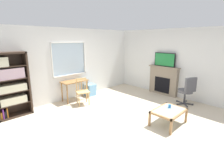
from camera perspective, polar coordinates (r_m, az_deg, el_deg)
name	(u,v)px	position (r m, az deg, el deg)	size (l,w,h in m)	color
ground	(125,118)	(4.99, 4.51, -13.69)	(6.53, 6.17, 0.02)	beige
wall_back_with_window	(75,64)	(6.53, -12.41, 4.42)	(5.53, 0.15, 2.61)	silver
wall_right	(174,63)	(6.91, 20.47, 4.51)	(0.12, 5.37, 2.61)	silver
bookshelf	(10,84)	(5.52, -31.56, -2.07)	(0.90, 0.38, 1.87)	#38281E
desk_under_window	(75,84)	(6.22, -12.69, -2.33)	(0.94, 0.48, 0.74)	olive
wooden_chair	(82,91)	(5.84, -10.12, -4.78)	(0.53, 0.52, 0.90)	tan
plastic_drawer_unit	(90,90)	(6.75, -7.58, -4.33)	(0.35, 0.40, 0.46)	#72ADDB
fireplace	(163,80)	(7.04, 17.20, -1.11)	(0.26, 1.26, 1.16)	gray
tv	(165,60)	(6.88, 17.59, 5.70)	(0.06, 0.85, 0.53)	black
office_chair	(187,90)	(6.15, 24.39, -3.97)	(0.60, 0.62, 1.00)	#4C4C51
coffee_table	(169,112)	(4.71, 18.87, -11.31)	(0.92, 0.64, 0.40)	#8C9E99
sippy_cup	(170,106)	(4.82, 19.14, -9.42)	(0.07, 0.07, 0.09)	#337FD6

